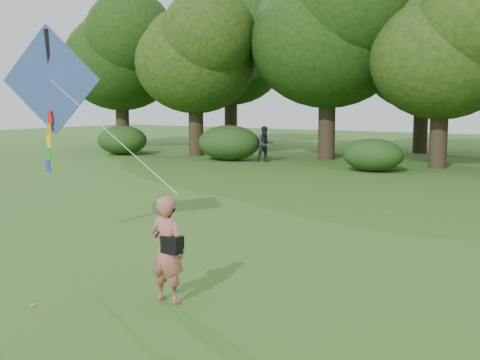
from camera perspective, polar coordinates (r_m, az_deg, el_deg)
The scene contains 7 objects.
ground at distance 9.88m, azimuth -0.80°, elevation -10.42°, with size 100.00×100.00×0.00m, color #265114.
man_kite_flyer at distance 9.19m, azimuth -6.90°, elevation -6.55°, with size 0.60×0.39×1.64m, color #C0655A.
bystander_left at distance 30.15m, azimuth 2.40°, elevation 3.42°, with size 0.87×0.67×1.78m, color #20262B.
crossbody_bag at distance 9.07m, azimuth -6.46°, elevation -6.03°, with size 0.43×0.20×0.68m.
flying_kite at distance 13.19m, azimuth -17.48°, elevation 8.79°, with size 5.75×2.02×3.06m.
shrub_band at distance 26.21m, azimuth 19.63°, elevation 2.30°, with size 39.15×3.22×1.88m.
fallen_leaves at distance 13.11m, azimuth 13.02°, elevation -6.08°, with size 9.85×15.40×0.01m.
Camera 1 is at (5.21, -7.83, 3.05)m, focal length 45.00 mm.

